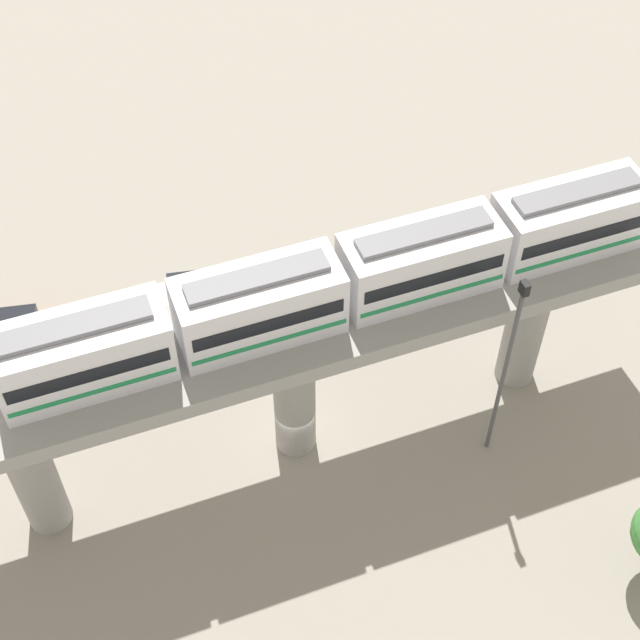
% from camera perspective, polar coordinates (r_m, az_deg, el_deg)
% --- Properties ---
extents(ground_plane, '(120.00, 120.00, 0.00)m').
position_cam_1_polar(ground_plane, '(45.72, -1.45, -7.25)').
color(ground_plane, gray).
extents(viaduct, '(5.20, 35.80, 8.75)m').
position_cam_1_polar(viaduct, '(40.26, -1.64, -1.96)').
color(viaduct, '#999691').
rests_on(viaduct, ground).
extents(train, '(2.64, 27.45, 3.24)m').
position_cam_1_polar(train, '(38.06, 1.31, 2.25)').
color(train, white).
rests_on(train, viaduct).
extents(parked_car_silver, '(2.57, 4.47, 1.76)m').
position_cam_1_polar(parked_car_silver, '(50.94, -7.62, 1.52)').
color(parked_car_silver, '#B2B5BA').
rests_on(parked_car_silver, ground).
extents(parked_car_orange, '(2.59, 4.47, 1.76)m').
position_cam_1_polar(parked_car_orange, '(51.25, -17.59, -0.59)').
color(parked_car_orange, orange).
rests_on(parked_car_orange, ground).
extents(parked_car_blue, '(2.38, 4.41, 1.76)m').
position_cam_1_polar(parked_car_blue, '(52.36, 8.71, 3.03)').
color(parked_car_blue, '#284CB7').
rests_on(parked_car_blue, ground).
extents(signal_post, '(0.44, 0.28, 11.35)m').
position_cam_1_polar(signal_post, '(41.28, 11.08, -2.67)').
color(signal_post, '#4C4C51').
rests_on(signal_post, ground).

